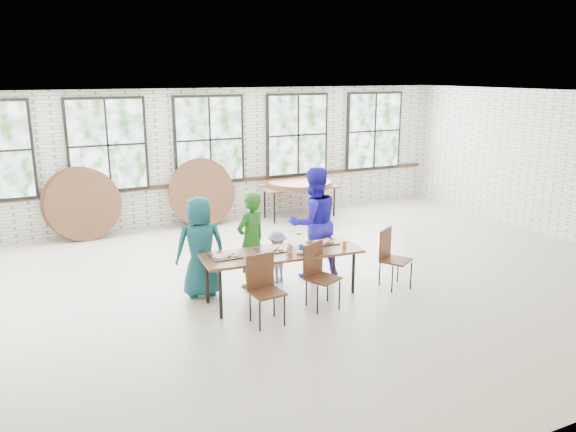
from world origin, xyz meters
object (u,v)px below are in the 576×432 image
object	(u,v)px
dining_table	(282,255)
storage_table	(300,189)
chair_near_left	(264,283)
chair_near_right	(318,270)

from	to	relation	value
dining_table	storage_table	xyz separation A→B (m)	(2.47, 4.28, -0.00)
chair_near_left	dining_table	bearing A→B (deg)	42.70
dining_table	chair_near_right	size ratio (longest dim) A/B	2.59
storage_table	dining_table	bearing A→B (deg)	-117.61
chair_near_left	chair_near_right	size ratio (longest dim) A/B	1.00
chair_near_left	chair_near_right	world-z (taller)	same
dining_table	storage_table	size ratio (longest dim) A/B	1.34
chair_near_left	storage_table	world-z (taller)	chair_near_left
chair_near_right	dining_table	bearing A→B (deg)	101.26
chair_near_left	storage_table	xyz separation A→B (m)	(3.05, 4.91, 0.13)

